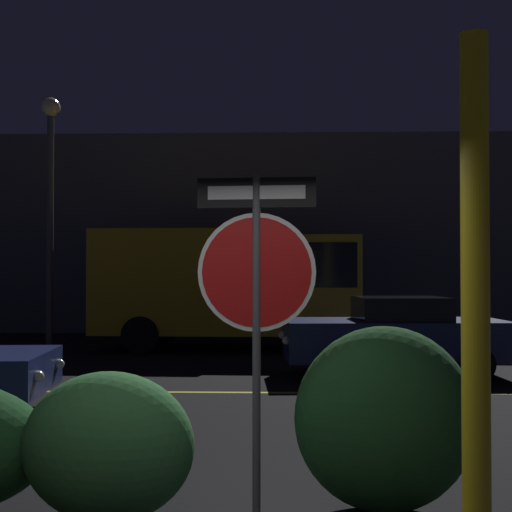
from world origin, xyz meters
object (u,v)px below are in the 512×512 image
Objects in this scene: stop_sign at (256,276)px; street_lamp at (50,182)px; yellow_pole_right at (476,337)px; hedge_bush_2 at (108,447)px; passing_car_2 at (395,335)px; hedge_bush_3 at (384,419)px; delivery_truck at (235,281)px.

stop_sign is 12.94m from street_lamp.
street_lamp is (-6.42, 13.24, 2.46)m from yellow_pole_right.
passing_car_2 is (3.32, 7.44, 0.16)m from hedge_bush_2.
hedge_bush_2 is 0.21× the size of street_lamp.
street_lamp reaches higher than passing_car_2.
stop_sign is at bearing 124.95° from yellow_pole_right.
hedge_bush_2 is 2.09m from hedge_bush_3.
stop_sign is at bearing -1.36° from hedge_bush_2.
street_lamp reaches higher than hedge_bush_3.
stop_sign reaches higher than passing_car_2.
stop_sign is 1.79× the size of hedge_bush_3.
hedge_bush_2 is 0.20× the size of delivery_truck.
yellow_pole_right reaches higher than passing_car_2.
hedge_bush_3 is at bearing -61.05° from street_lamp.
street_lamp is (-7.51, 4.15, 3.26)m from passing_car_2.
passing_car_2 is at bearing -28.91° from street_lamp.
hedge_bush_2 is 8.15m from passing_car_2.
yellow_pole_right is at bearing -85.17° from hedge_bush_3.
stop_sign reaches higher than hedge_bush_2.
yellow_pole_right is 9.20m from passing_car_2.
yellow_pole_right is at bearing 10.76° from delivery_truck.
hedge_bush_3 is at bearing 94.83° from yellow_pole_right.
hedge_bush_3 reaches higher than passing_car_2.
street_lamp is (-4.19, 11.59, 3.42)m from hedge_bush_2.
hedge_bush_2 is 0.90× the size of hedge_bush_3.
delivery_truck is at bearing 98.51° from yellow_pole_right.
hedge_bush_2 is 12.79m from street_lamp.
street_lamp is (-6.25, 11.30, 3.26)m from hedge_bush_3.
yellow_pole_right reaches higher than hedge_bush_3.
stop_sign is 1.66m from hedge_bush_2.
yellow_pole_right is 0.50× the size of street_lamp.
street_lamp is at bearing 118.95° from hedge_bush_3.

